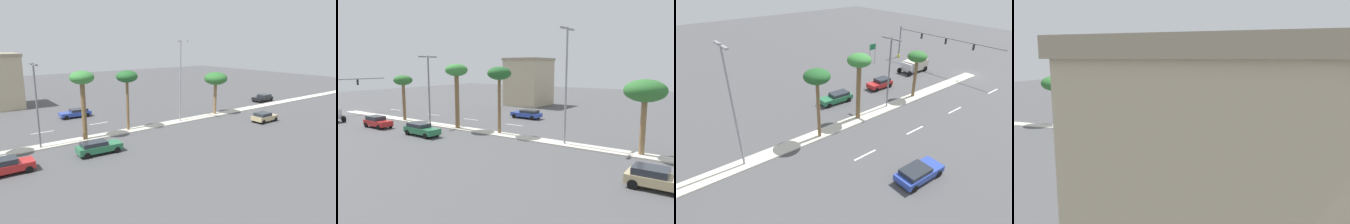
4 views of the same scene
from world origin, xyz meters
The scene contains 16 objects.
ground_plane centered at (0.00, 37.07, 0.00)m, with size 160.00×160.00×0.00m, color #4C4C4F.
lane_stripe_outboard centered at (-5.95, 4.00, 0.01)m, with size 0.20×2.80×0.01m, color silver.
lane_stripe_leading centered at (-5.95, 13.97, 0.01)m, with size 0.20×2.80×0.01m, color silver.
lane_stripe_center centered at (-5.95, 21.98, 0.01)m, with size 0.20×2.80×0.01m, color silver.
lane_stripe_mid centered at (-5.95, 29.60, 0.01)m, with size 0.20×2.80×0.01m, color silver.
traffic_signal_gantry centered at (8.73, 1.80, 4.19)m, with size 20.52×0.53×6.19m.
directional_road_sign centered at (15.07, 8.83, 2.67)m, with size 0.10×1.49×3.68m.
palm_tree_outboard centered at (0.27, 14.84, 5.55)m, with size 2.61×2.61×6.43m.
palm_tree_near centered at (0.26, 25.21, 6.77)m, with size 2.75×2.75×7.97m.
palm_tree_leading centered at (-0.35, 31.25, 6.74)m, with size 2.73×2.73×7.63m.
street_lamp_right centered at (0.27, 20.18, 5.46)m, with size 2.90×0.24×9.02m.
street_lamp_far centered at (-0.02, 39.54, 6.67)m, with size 2.90×0.24×11.36m.
sedan_green_left centered at (5.45, 24.54, 0.75)m, with size 2.03×4.64×1.38m.
sedan_red_right centered at (5.48, 16.19, 0.77)m, with size 1.94×3.97×1.45m.
sedan_blue_outboard centered at (-11.40, 28.34, 0.71)m, with size 2.17×4.59×1.29m.
box_truck centered at (7.07, 6.48, 1.19)m, with size 2.51×5.41×2.06m.
Camera 3 is at (-22.58, 45.44, 16.77)m, focal length 30.29 mm.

